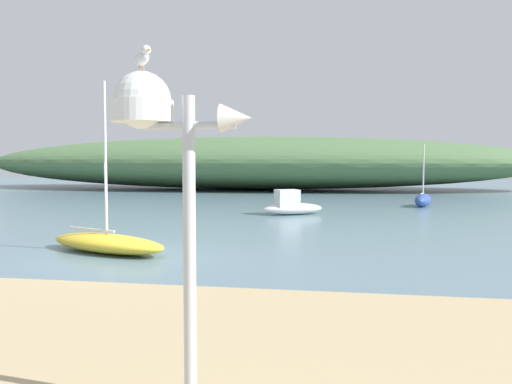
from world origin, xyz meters
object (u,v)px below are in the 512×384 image
at_px(motorboat_near_shore, 291,206).
at_px(mast_structure, 156,127).
at_px(sailboat_centre_water, 423,200).
at_px(seagull_on_radar, 142,57).
at_px(sailboat_mid_channel, 107,242).

bearing_deg(motorboat_near_shore, mast_structure, -87.80).
bearing_deg(sailboat_centre_water, seagull_on_radar, -103.62).
xyz_separation_m(mast_structure, sailboat_centre_water, (6.05, 25.45, -2.49)).
relative_size(seagull_on_radar, motorboat_near_shore, 0.09).
relative_size(mast_structure, sailboat_mid_channel, 0.67).
relative_size(mast_structure, sailboat_centre_water, 0.91).
xyz_separation_m(mast_structure, sailboat_mid_channel, (-4.81, 8.87, -2.59)).
height_order(mast_structure, seagull_on_radar, seagull_on_radar).
bearing_deg(seagull_on_radar, sailboat_mid_channel, 117.84).
bearing_deg(motorboat_near_shore, seagull_on_radar, -88.15).
distance_m(mast_structure, sailboat_centre_water, 26.27).
distance_m(seagull_on_radar, sailboat_centre_water, 26.38).
bearing_deg(seagull_on_radar, mast_structure, 4.87).
bearing_deg(sailboat_mid_channel, sailboat_centre_water, 56.77).
relative_size(seagull_on_radar, sailboat_centre_water, 0.08).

